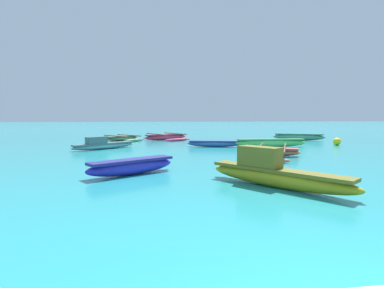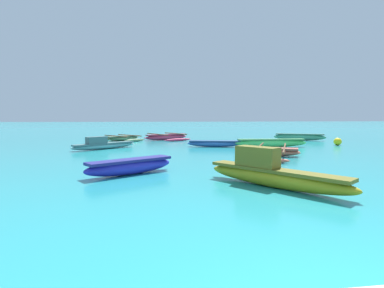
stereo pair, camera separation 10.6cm
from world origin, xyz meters
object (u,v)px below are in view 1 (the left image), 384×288
moored_boat_5 (215,143)px  moored_boat_6 (132,166)px  moored_boat_2 (103,145)px  moored_boat_1 (272,151)px  mooring_buoy_0 (337,142)px  moored_boat_3 (271,143)px  moored_boat_4 (273,173)px  moored_boat_7 (299,137)px  moored_boat_0 (166,137)px  moored_boat_8 (122,138)px

moored_boat_5 → moored_boat_6: bearing=-104.4°
moored_boat_2 → moored_boat_6: size_ratio=1.20×
moored_boat_1 → mooring_buoy_0: (5.95, 4.19, 0.03)m
moored_boat_1 → mooring_buoy_0: bearing=61.2°
moored_boat_3 → moored_boat_4: (-3.89, -9.33, 0.08)m
moored_boat_7 → moored_boat_5: bearing=-123.3°
moored_boat_0 → moored_boat_4: size_ratio=1.14×
moored_boat_5 → mooring_buoy_0: size_ratio=6.99×
moored_boat_5 → moored_boat_4: bearing=-80.3°
moored_boat_2 → moored_boat_6: 7.72m
moored_boat_3 → mooring_buoy_0: bearing=9.1°
moored_boat_4 → moored_boat_8: (-4.95, 15.50, -0.15)m
moored_boat_0 → moored_boat_8: bearing=155.7°
moored_boat_0 → moored_boat_1: (4.08, -10.13, -0.03)m
mooring_buoy_0 → moored_boat_4: bearing=-130.3°
moored_boat_5 → moored_boat_0: bearing=127.0°
moored_boat_1 → moored_boat_7: moored_boat_7 is taller
moored_boat_0 → moored_boat_1: 10.92m
moored_boat_3 → moored_boat_4: 10.11m
moored_boat_2 → moored_boat_6: bearing=-116.3°
moored_boat_1 → moored_boat_6: bearing=-122.9°
moored_boat_1 → moored_boat_2: (-7.78, 3.96, 0.04)m
moored_boat_2 → moored_boat_3: bearing=-42.2°
moored_boat_6 → mooring_buoy_0: size_ratio=5.83×
moored_boat_3 → moored_boat_0: bearing=134.1°
moored_boat_3 → moored_boat_7: (4.09, 4.55, 0.01)m
moored_boat_6 → moored_boat_0: bearing=49.2°
moored_boat_4 → mooring_buoy_0: bearing=103.8°
moored_boat_8 → mooring_buoy_0: bearing=-62.4°
moored_boat_6 → moored_boat_8: bearing=62.8°
moored_boat_1 → mooring_buoy_0: 7.28m
moored_boat_7 → moored_boat_8: 13.03m
moored_boat_2 → moored_boat_8: size_ratio=0.93×
mooring_buoy_0 → moored_boat_1: bearing=-144.8°
moored_boat_7 → moored_boat_3: bearing=-103.8°
moored_boat_2 → moored_boat_7: bearing=-22.9°
moored_boat_3 → moored_boat_1: bearing=-109.4°
moored_boat_8 → mooring_buoy_0: 14.43m
moored_boat_2 → mooring_buoy_0: moored_boat_2 is taller
moored_boat_4 → moored_boat_5: (0.74, 9.94, -0.13)m
moored_boat_0 → moored_boat_6: bearing=-125.9°
moored_boat_1 → moored_boat_2: size_ratio=1.45×
moored_boat_1 → moored_boat_8: (-7.31, 9.89, -0.01)m
moored_boat_0 → moored_boat_6: size_ratio=1.47×
moored_boat_7 → mooring_buoy_0: bearing=-57.2°
moored_boat_4 → moored_boat_7: size_ratio=1.00×
moored_boat_3 → moored_boat_8: (-8.83, 6.17, -0.08)m
moored_boat_8 → moored_boat_6: bearing=-123.0°
moored_boat_1 → moored_boat_2: moored_boat_2 is taller
moored_boat_0 → moored_boat_8: size_ratio=1.13×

